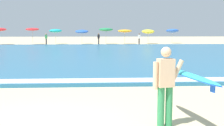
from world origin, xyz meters
name	(u,v)px	position (x,y,z in m)	size (l,w,h in m)	color
sea	(80,53)	(0.00, 18.62, 0.07)	(120.00, 28.00, 0.14)	teal
surf_foam	(60,81)	(0.00, 5.22, 0.15)	(120.00, 0.89, 0.01)	white
surfer_with_board	(175,80)	(3.07, 0.34, 1.02)	(1.12, 2.55, 1.73)	#338E56
beach_umbrella_1	(32,29)	(-7.69, 35.52, 2.15)	(1.91, 1.92, 2.39)	beige
beach_umbrella_2	(55,31)	(-4.48, 35.84, 1.93)	(1.87, 1.87, 2.18)	beige
beach_umbrella_3	(82,32)	(-0.69, 35.60, 1.82)	(1.91, 1.94, 2.16)	beige
beach_umbrella_4	(106,30)	(2.79, 35.46, 2.11)	(2.03, 2.03, 2.36)	beige
beach_umbrella_5	(125,31)	(5.52, 35.53, 1.91)	(2.06, 2.06, 2.13)	beige
beach_umbrella_6	(148,32)	(9.10, 36.36, 1.82)	(1.88, 1.92, 2.19)	beige
beach_umbrella_7	(172,31)	(13.14, 37.81, 1.91)	(2.00, 2.04, 2.28)	beige
beachgoer_near_row_left	(46,39)	(-5.64, 34.73, 0.84)	(0.32, 0.20, 1.58)	#383842
beachgoer_near_row_mid	(99,38)	(1.72, 35.16, 0.84)	(0.32, 0.20, 1.58)	#383842
beachgoer_near_row_right	(139,38)	(7.51, 34.65, 0.84)	(0.32, 0.20, 1.58)	#383842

